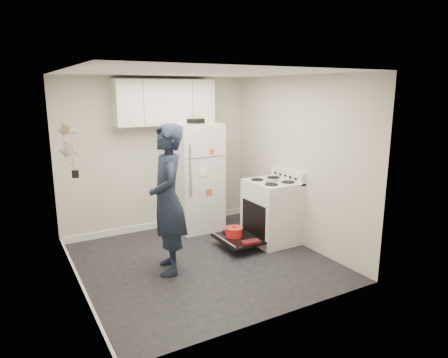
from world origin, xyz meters
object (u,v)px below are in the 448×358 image
electric_range (271,212)px  person (168,200)px  refrigerator (196,177)px  open_oven_door (237,236)px

electric_range → person: (-1.74, -0.19, 0.48)m
electric_range → refrigerator: 1.38m
open_oven_door → person: bearing=-169.1°
open_oven_door → refrigerator: size_ratio=0.38×
open_oven_door → refrigerator: (-0.13, 1.07, 0.71)m
electric_range → refrigerator: bearing=123.4°
person → refrigerator: bearing=156.9°
refrigerator → person: (-1.02, -1.29, 0.06)m
refrigerator → person: 1.65m
electric_range → person: person is taller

